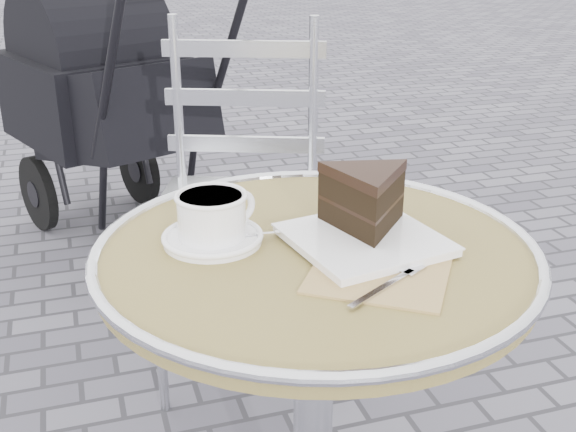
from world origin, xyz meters
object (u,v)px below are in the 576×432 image
object	(u,v)px
cafe_table	(314,336)
bistro_chair	(243,161)
cappuccino_set	(213,221)
baby_stroller	(111,111)
cake_plate_set	(366,208)

from	to	relation	value
cafe_table	bistro_chair	xyz separation A→B (m)	(0.08, 0.82, 0.04)
cappuccino_set	bistro_chair	bearing A→B (deg)	48.93
cafe_table	cappuccino_set	xyz separation A→B (m)	(-0.15, 0.07, 0.20)
bistro_chair	baby_stroller	world-z (taller)	baby_stroller
cafe_table	baby_stroller	distance (m)	1.83
bistro_chair	cake_plate_set	bearing A→B (deg)	-68.52
baby_stroller	cappuccino_set	bearing A→B (deg)	-110.80
baby_stroller	bistro_chair	bearing A→B (deg)	-96.72
cake_plate_set	bistro_chair	size ratio (longest dim) A/B	0.38
cake_plate_set	baby_stroller	size ratio (longest dim) A/B	0.31
baby_stroller	cake_plate_set	bearing A→B (deg)	-103.36
cafe_table	cake_plate_set	world-z (taller)	cake_plate_set
cafe_table	baby_stroller	xyz separation A→B (m)	(-0.19, 1.82, -0.05)
cappuccino_set	bistro_chair	distance (m)	0.80
cake_plate_set	bistro_chair	xyz separation A→B (m)	(-0.01, 0.82, -0.18)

